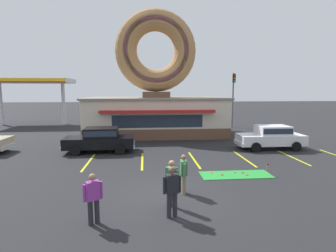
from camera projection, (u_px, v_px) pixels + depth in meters
ground_plane at (171, 195)px, 10.11m from camera, size 160.00×160.00×0.00m
donut_shop_building at (156, 93)px, 23.36m from camera, size 12.30×6.75×10.96m
putting_mat at (236, 175)px, 12.47m from camera, size 3.35×1.23×0.03m
mini_donut_near_left at (247, 175)px, 12.36m from camera, size 0.13×0.13×0.04m
mini_donut_near_right at (211, 173)px, 12.70m from camera, size 0.13×0.13×0.04m
mini_donut_mid_left at (222, 175)px, 12.39m from camera, size 0.13×0.13×0.04m
mini_donut_mid_centre at (243, 173)px, 12.68m from camera, size 0.13×0.13×0.04m
mini_donut_mid_right at (235, 172)px, 12.77m from camera, size 0.13×0.13×0.04m
golf_ball at (217, 175)px, 12.28m from camera, size 0.04×0.04×0.04m
putting_flag_pin at (267, 166)px, 12.39m from camera, size 0.13×0.01×0.55m
car_black at (100, 139)px, 17.01m from camera, size 4.62×2.10×1.60m
car_white at (271, 136)px, 17.95m from camera, size 4.58×2.01×1.60m
pedestrian_blue_sweater_man at (172, 181)px, 8.99m from camera, size 0.45×0.45×1.65m
pedestrian_hooded_kid at (93, 197)px, 7.81m from camera, size 0.54×0.39×1.58m
pedestrian_leather_jacket_man at (184, 172)px, 10.15m from camera, size 0.24×0.60×1.56m
pedestrian_clipboard_woman at (172, 190)px, 8.22m from camera, size 0.58×0.31×1.66m
trash_bin at (91, 136)px, 20.26m from camera, size 0.57×0.57×0.97m
traffic_light_pole at (233, 93)px, 27.98m from camera, size 0.28×0.47×5.80m
gas_station_canopy at (31, 83)px, 30.00m from camera, size 9.00×4.46×5.30m
parking_stripe_far_left at (89, 162)px, 14.68m from camera, size 0.12×3.60×0.01m
parking_stripe_left at (142, 161)px, 14.94m from camera, size 0.12×3.60×0.01m
parking_stripe_mid_left at (194, 160)px, 15.21m from camera, size 0.12×3.60×0.01m
parking_stripe_centre at (244, 158)px, 15.47m from camera, size 0.12×3.60×0.01m
parking_stripe_mid_right at (292, 157)px, 15.73m from camera, size 0.12×3.60×0.01m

